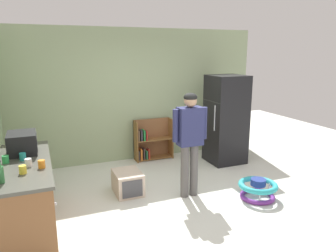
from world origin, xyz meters
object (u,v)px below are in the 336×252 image
(microwave, at_px, (22,143))
(white_cup, at_px, (28,163))
(standing_person, at_px, (190,136))
(banana_bunch, at_px, (17,144))
(green_glass_bottle, at_px, (0,174))
(orange_cup, at_px, (42,164))
(refrigerator, at_px, (226,119))
(bookshelf, at_px, (151,142))
(baby_walker, at_px, (258,189))
(teal_cup, at_px, (23,157))
(pet_carrier, at_px, (128,182))
(kitchen_counter, at_px, (27,195))
(yellow_cup, at_px, (23,170))
(green_cup, at_px, (5,159))

(microwave, distance_m, white_cup, 0.60)
(standing_person, bearing_deg, banana_bunch, 163.82)
(green_glass_bottle, bearing_deg, standing_person, 15.29)
(orange_cup, bearing_deg, green_glass_bottle, -142.14)
(standing_person, xyz_separation_m, orange_cup, (-2.13, -0.38, -0.03))
(refrigerator, height_order, green_glass_bottle, refrigerator)
(bookshelf, bearing_deg, white_cup, -136.58)
(baby_walker, relative_size, teal_cup, 6.36)
(baby_walker, height_order, microwave, microwave)
(teal_cup, bearing_deg, microwave, 90.78)
(refrigerator, bearing_deg, baby_walker, -105.22)
(microwave, distance_m, banana_bunch, 0.40)
(white_cup, bearing_deg, pet_carrier, 27.11)
(banana_bunch, bearing_deg, kitchen_counter, -83.19)
(yellow_cup, bearing_deg, orange_cup, 29.41)
(yellow_cup, bearing_deg, white_cup, 76.81)
(banana_bunch, distance_m, green_cup, 0.74)
(orange_cup, distance_m, teal_cup, 0.44)
(baby_walker, bearing_deg, green_glass_bottle, -176.89)
(bookshelf, xyz_separation_m, orange_cup, (-2.16, -2.30, 0.58))
(standing_person, distance_m, banana_bunch, 2.53)
(bookshelf, bearing_deg, green_cup, -142.72)
(baby_walker, xyz_separation_m, green_cup, (-3.47, 0.47, 0.79))
(bookshelf, distance_m, teal_cup, 3.10)
(pet_carrier, relative_size, green_glass_bottle, 2.24)
(refrigerator, bearing_deg, white_cup, -158.45)
(pet_carrier, height_order, teal_cup, teal_cup)
(standing_person, height_order, pet_carrier, standing_person)
(baby_walker, height_order, yellow_cup, yellow_cup)
(kitchen_counter, bearing_deg, banana_bunch, 96.81)
(green_glass_bottle, bearing_deg, microwave, 79.76)
(pet_carrier, distance_m, orange_cup, 1.69)
(standing_person, bearing_deg, yellow_cup, -168.08)
(kitchen_counter, height_order, microwave, microwave)
(bookshelf, distance_m, green_cup, 3.27)
(teal_cup, bearing_deg, baby_walker, -8.82)
(kitchen_counter, relative_size, green_cup, 19.66)
(teal_cup, height_order, yellow_cup, same)
(standing_person, height_order, orange_cup, standing_person)
(refrigerator, xyz_separation_m, banana_bunch, (-3.83, -0.49, 0.04))
(kitchen_counter, xyz_separation_m, banana_bunch, (-0.09, 0.78, 0.48))
(refrigerator, height_order, pet_carrier, refrigerator)
(green_cup, relative_size, teal_cup, 1.00)
(banana_bunch, xyz_separation_m, green_glass_bottle, (-0.10, -1.40, 0.07))
(bookshelf, xyz_separation_m, baby_walker, (0.91, -2.42, -0.21))
(white_cup, bearing_deg, yellow_cup, -103.19)
(pet_carrier, height_order, microwave, microwave)
(green_glass_bottle, bearing_deg, refrigerator, 25.60)
(microwave, relative_size, green_glass_bottle, 1.95)
(bookshelf, height_order, orange_cup, orange_cup)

